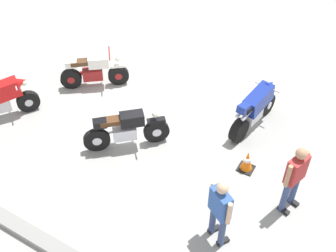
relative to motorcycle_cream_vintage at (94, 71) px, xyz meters
The scene contains 9 objects.
ground_plane 2.22m from the motorcycle_cream_vintage, behind, with size 40.00×40.00×0.00m, color #9E9E99.
curb_edge 5.20m from the motorcycle_cream_vintage, 114.69° to the left, with size 14.00×0.30×0.15m, color gray.
motorcycle_cream_vintage is the anchor object (origin of this frame).
motorcycle_blue_sportbike 4.65m from the motorcycle_cream_vintage, behind, with size 0.71×1.95×1.14m.
motorcycle_black_cruiser 2.73m from the motorcycle_cream_vintage, 144.25° to the left, with size 1.62×1.50×1.09m.
motorcycle_red_sportbike 2.63m from the motorcycle_cream_vintage, 62.73° to the left, with size 1.28×1.71×1.14m.
person_in_red_shirt 6.36m from the motorcycle_cream_vintage, 167.01° to the left, with size 0.43×0.64×1.68m.
person_in_blue_shirt 5.99m from the motorcycle_cream_vintage, 151.09° to the left, with size 0.59×0.49×1.63m.
traffic_cone 5.12m from the motorcycle_cream_vintage, behind, with size 0.36×0.36×0.53m.
Camera 1 is at (-4.55, 7.22, 7.03)m, focal length 43.67 mm.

